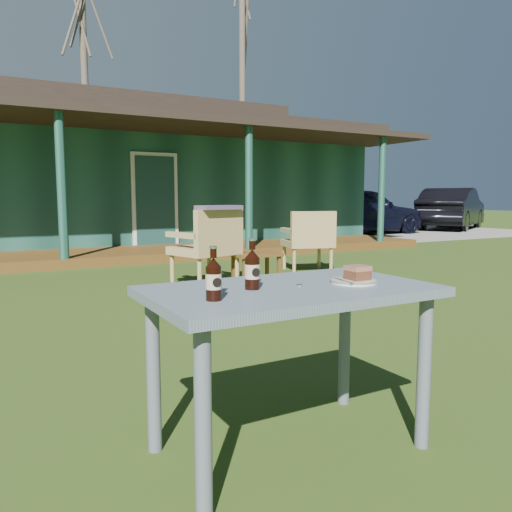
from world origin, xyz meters
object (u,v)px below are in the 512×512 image
car_near (359,211)px  cake_slice (358,272)px  cafe_table (290,310)px  cola_bottle_far (214,279)px  plate (353,281)px  cola_bottle_near (252,269)px  car_far (452,209)px  side_table (256,257)px  armchair_right (309,238)px  armchair_left (209,243)px

car_near → cake_slice: 13.18m
cafe_table → cola_bottle_far: cola_bottle_far is taller
plate → cola_bottle_near: bearing=169.8°
car_far → cake_slice: size_ratio=47.50×
cake_slice → side_table: size_ratio=0.15×
cafe_table → cake_slice: bearing=-10.6°
cafe_table → plate: 0.32m
car_near → armchair_right: car_near is taller
cafe_table → side_table: bearing=62.8°
armchair_right → cafe_table: bearing=-126.1°
plate → cola_bottle_far: 0.70m
cola_bottle_far → car_near: bearing=47.1°
plate → cake_slice: (0.02, -0.00, 0.04)m
armchair_left → armchair_right: (1.79, 0.40, -0.03)m
armchair_right → side_table: (-1.20, -0.54, -0.17)m
side_table → cafe_table: bearing=-117.2°
car_far → armchair_right: bearing=91.6°
car_near → cola_bottle_near: 13.44m
cola_bottle_near → car_near: bearing=47.4°
car_near → plate: size_ratio=20.72×
cafe_table → armchair_right: 5.33m
cola_bottle_near → cafe_table: bearing=-8.7°
armchair_right → car_near: bearing=44.1°
cake_slice → car_far: bearing=38.2°
cafe_table → cake_slice: (0.32, -0.06, 0.15)m
side_table → car_near: bearing=41.3°
armchair_right → cola_bottle_near: bearing=-127.7°
cola_bottle_near → cola_bottle_far: size_ratio=1.05×
car_near → side_table: car_near is taller
cola_bottle_near → armchair_left: 4.17m
car_near → armchair_right: (-5.79, -5.62, -0.21)m
cafe_table → car_near: bearing=48.0°
armchair_left → armchair_right: armchair_left is taller
car_far → plate: car_far is taller
armchair_left → armchair_right: size_ratio=1.06×
car_near → armchair_left: car_near is taller
car_far → cafe_table: bearing=98.8°
cola_bottle_far → cafe_table: bearing=14.4°
cola_bottle_near → armchair_left: armchair_left is taller
armchair_left → side_table: (0.59, -0.13, -0.20)m
cake_slice → armchair_right: 5.20m
cake_slice → armchair_right: bearing=57.1°
armchair_left → cola_bottle_far: bearing=-113.5°
plate → cola_bottle_near: 0.48m
car_far → armchair_right: car_far is taller
cola_bottle_near → side_table: bearing=60.7°
cafe_table → cola_bottle_near: size_ratio=5.73×
car_near → cafe_table: bearing=135.5°
cola_bottle_far → armchair_left: size_ratio=0.21×
car_near → cake_slice: bearing=136.7°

